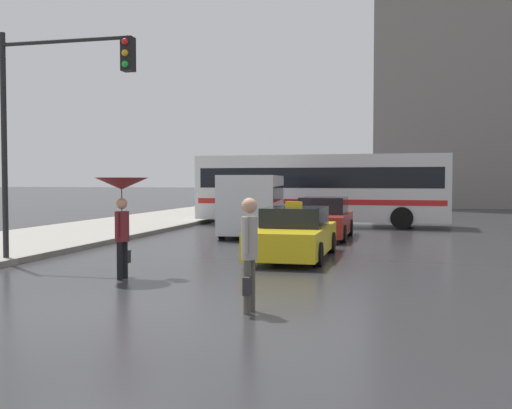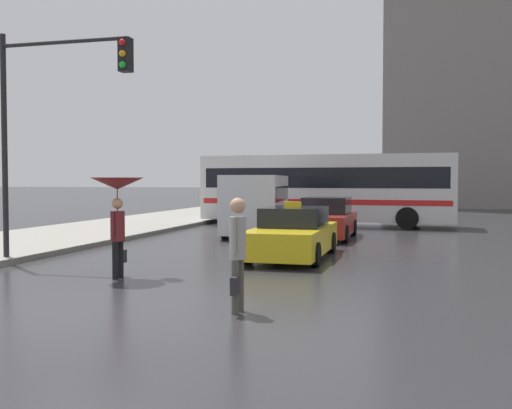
# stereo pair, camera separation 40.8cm
# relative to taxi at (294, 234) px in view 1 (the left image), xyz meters

# --- Properties ---
(ground_plane) EXTENTS (300.00, 300.00, 0.00)m
(ground_plane) POSITION_rel_taxi_xyz_m (-1.85, -7.53, -0.64)
(ground_plane) COLOR #2D2D30
(taxi) EXTENTS (1.91, 4.60, 1.53)m
(taxi) POSITION_rel_taxi_xyz_m (0.00, 0.00, 0.00)
(taxi) COLOR gold
(taxi) RESTS_ON ground_plane
(sedan_red) EXTENTS (1.91, 4.47, 1.48)m
(sedan_red) POSITION_rel_taxi_xyz_m (0.06, 5.70, 0.04)
(sedan_red) COLOR maroon
(sedan_red) RESTS_ON ground_plane
(ambulance_van) EXTENTS (2.61, 5.36, 2.29)m
(ambulance_van) POSITION_rel_taxi_xyz_m (-2.75, 6.42, 0.63)
(ambulance_van) COLOR silver
(ambulance_van) RESTS_ON ground_plane
(city_bus) EXTENTS (11.71, 3.19, 3.25)m
(city_bus) POSITION_rel_taxi_xyz_m (-0.84, 11.77, 1.17)
(city_bus) COLOR silver
(city_bus) RESTS_ON ground_plane
(pedestrian_with_umbrella) EXTENTS (1.13, 1.13, 2.17)m
(pedestrian_with_umbrella) POSITION_rel_taxi_xyz_m (-2.96, -4.30, 1.15)
(pedestrian_with_umbrella) COLOR black
(pedestrian_with_umbrella) RESTS_ON ground_plane
(pedestrian_man) EXTENTS (0.28, 0.56, 1.83)m
(pedestrian_man) POSITION_rel_taxi_xyz_m (0.48, -6.81, 0.42)
(pedestrian_man) COLOR #4C473D
(pedestrian_man) RESTS_ON ground_plane
(traffic_light) EXTENTS (3.60, 0.38, 5.77)m
(traffic_light) POSITION_rel_taxi_xyz_m (-5.46, -2.88, 3.38)
(traffic_light) COLOR black
(traffic_light) RESTS_ON ground_plane
(building_tower_near) EXTENTS (13.92, 10.19, 23.55)m
(building_tower_near) POSITION_rel_taxi_xyz_m (7.67, 35.20, 11.14)
(building_tower_near) COLOR gray
(building_tower_near) RESTS_ON ground_plane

